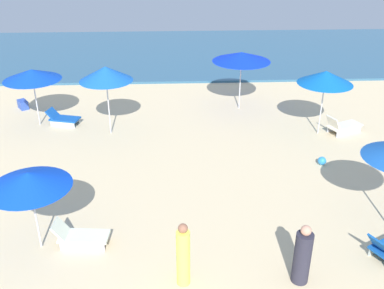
# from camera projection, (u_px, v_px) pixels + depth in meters

# --- Properties ---
(ocean) EXTENTS (60.00, 11.75, 0.12)m
(ocean) POSITION_uv_depth(u_px,v_px,m) (150.00, 53.00, 28.04)
(ocean) COLOR #315F7F
(ocean) RESTS_ON ground_plane
(umbrella_0) EXTENTS (2.25, 2.25, 2.35)m
(umbrella_0) POSITION_uv_depth(u_px,v_px,m) (32.00, 75.00, 17.32)
(umbrella_0) COLOR silver
(umbrella_0) RESTS_ON ground_plane
(lounge_chair_0_0) EXTENTS (1.40, 0.90, 0.64)m
(lounge_chair_0_0) POSITION_uv_depth(u_px,v_px,m) (63.00, 119.00, 18.15)
(lounge_chair_0_0) COLOR silver
(lounge_chair_0_0) RESTS_ON ground_plane
(umbrella_1) EXTENTS (2.01, 2.01, 2.72)m
(umbrella_1) POSITION_uv_depth(u_px,v_px,m) (106.00, 74.00, 16.43)
(umbrella_1) COLOR silver
(umbrella_1) RESTS_ON ground_plane
(umbrella_2) EXTENTS (2.49, 2.49, 2.55)m
(umbrella_2) POSITION_uv_depth(u_px,v_px,m) (241.00, 57.00, 18.82)
(umbrella_2) COLOR silver
(umbrella_2) RESTS_ON ground_plane
(umbrella_4) EXTENTS (2.01, 2.01, 2.20)m
(umbrella_4) POSITION_uv_depth(u_px,v_px,m) (29.00, 180.00, 10.51)
(umbrella_4) COLOR silver
(umbrella_4) RESTS_ON ground_plane
(lounge_chair_4_0) EXTENTS (1.43, 0.67, 0.69)m
(lounge_chair_4_0) POSITION_uv_depth(u_px,v_px,m) (80.00, 236.00, 11.37)
(lounge_chair_4_0) COLOR silver
(lounge_chair_4_0) RESTS_ON ground_plane
(umbrella_6) EXTENTS (2.07, 2.07, 2.55)m
(umbrella_6) POSITION_uv_depth(u_px,v_px,m) (326.00, 77.00, 16.49)
(umbrella_6) COLOR silver
(umbrella_6) RESTS_ON ground_plane
(lounge_chair_6_0) EXTENTS (1.58, 1.13, 0.78)m
(lounge_chair_6_0) POSITION_uv_depth(u_px,v_px,m) (343.00, 126.00, 17.45)
(lounge_chair_6_0) COLOR silver
(lounge_chair_6_0) RESTS_ON ground_plane
(beachgoer_0) EXTENTS (0.51, 0.51, 1.56)m
(beachgoer_0) POSITION_uv_depth(u_px,v_px,m) (302.00, 256.00, 10.03)
(beachgoer_0) COLOR #2C2B3A
(beachgoer_0) RESTS_ON ground_plane
(beachgoer_1) EXTENTS (0.44, 0.44, 1.66)m
(beachgoer_1) POSITION_uv_depth(u_px,v_px,m) (183.00, 256.00, 9.92)
(beachgoer_1) COLOR #F1F55A
(beachgoer_1) RESTS_ON ground_plane
(beach_ball_0) EXTENTS (0.29, 0.29, 0.29)m
(beach_ball_0) POSITION_uv_depth(u_px,v_px,m) (322.00, 161.00, 15.20)
(beach_ball_0) COLOR #2E8EDB
(beach_ball_0) RESTS_ON ground_plane
(cooler_box_1) EXTENTS (0.59, 0.65, 0.38)m
(cooler_box_1) POSITION_uv_depth(u_px,v_px,m) (23.00, 104.00, 19.75)
(cooler_box_1) COLOR #3051B8
(cooler_box_1) RESTS_ON ground_plane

